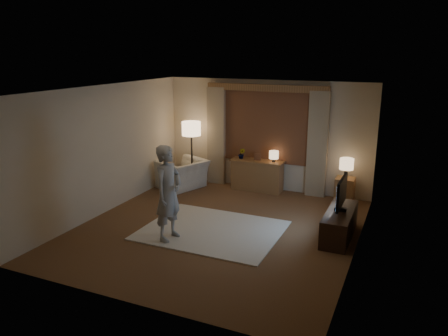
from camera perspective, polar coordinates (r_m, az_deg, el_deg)
The scene contains 13 objects.
room at distance 8.34m, azimuth 0.61°, elevation 1.82°, with size 5.04×5.54×2.64m.
rug at distance 8.22m, azimuth -1.58°, elevation -8.12°, with size 2.50×2.00×0.02m, color beige.
sideboard at distance 10.43m, azimuth 4.34°, elevation -1.06°, with size 1.20×0.40×0.70m, color brown.
picture_frame at distance 10.31m, azimuth 4.39°, elevation 1.34°, with size 0.16×0.02×0.20m, color brown.
plant at distance 10.44m, azimuth 2.32°, elevation 1.82°, with size 0.17×0.13×0.30m, color #999999.
table_lamp_sideboard at distance 10.17m, azimuth 6.53°, elevation 1.66°, with size 0.22×0.22×0.30m.
floor_lamp at distance 10.67m, azimuth -4.28°, elevation 4.70°, with size 0.46×0.46×1.58m.
armchair at distance 10.65m, azimuth -5.45°, elevation -0.79°, with size 1.05×0.92×0.68m, color beige.
side_table at distance 9.94m, azimuth 15.48°, elevation -2.82°, with size 0.40×0.40×0.56m, color brown.
table_lamp_side at distance 9.78m, azimuth 15.72°, elevation 0.45°, with size 0.30×0.30×0.44m.
tv_stand at distance 8.13m, azimuth 14.83°, elevation -7.07°, with size 0.45×1.40×0.50m, color black.
tv at distance 7.94m, azimuth 15.11°, elevation -3.15°, with size 0.21×0.84×0.61m.
person at distance 7.62m, azimuth -7.28°, elevation -3.26°, with size 0.62×0.41×1.69m, color #9B978F.
Camera 1 is at (3.19, -6.95, 3.27)m, focal length 35.00 mm.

